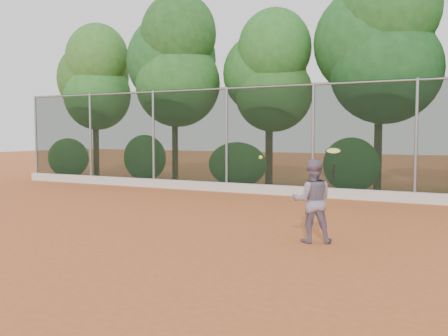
% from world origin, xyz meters
% --- Properties ---
extents(ground, '(80.00, 80.00, 0.00)m').
position_xyz_m(ground, '(0.00, 0.00, 0.00)').
color(ground, '#BE5B2D').
rests_on(ground, ground).
extents(concrete_curb, '(24.00, 0.20, 0.30)m').
position_xyz_m(concrete_curb, '(0.00, 6.82, 0.15)').
color(concrete_curb, beige).
rests_on(concrete_curb, ground).
extents(tennis_player, '(0.89, 0.80, 1.49)m').
position_xyz_m(tennis_player, '(1.98, 0.61, 0.75)').
color(tennis_player, slate).
rests_on(tennis_player, ground).
extents(chainlink_fence, '(24.09, 0.09, 3.50)m').
position_xyz_m(chainlink_fence, '(-0.00, 7.00, 1.86)').
color(chainlink_fence, black).
rests_on(chainlink_fence, ground).
extents(foliage_backdrop, '(23.70, 3.63, 7.55)m').
position_xyz_m(foliage_backdrop, '(-0.55, 8.98, 4.40)').
color(foliage_backdrop, '#49311C').
rests_on(foliage_backdrop, ground).
extents(tennis_racket, '(0.34, 0.33, 0.55)m').
position_xyz_m(tennis_racket, '(2.36, 0.57, 1.61)').
color(tennis_racket, black).
rests_on(tennis_racket, ground).
extents(tennis_ball_in_flight, '(0.07, 0.07, 0.07)m').
position_xyz_m(tennis_ball_in_flight, '(1.17, 0.16, 1.53)').
color(tennis_ball_in_flight, '#DDF437').
rests_on(tennis_ball_in_flight, ground).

